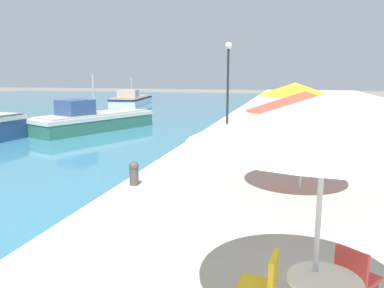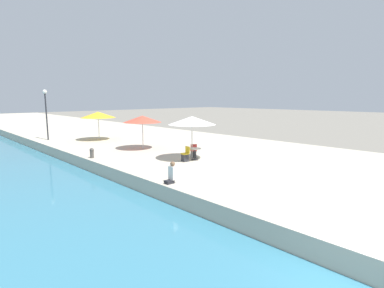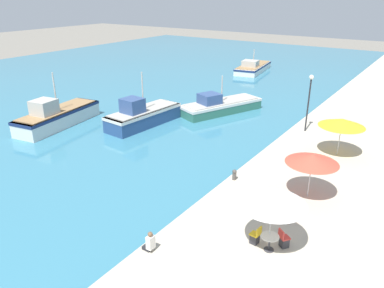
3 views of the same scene
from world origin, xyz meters
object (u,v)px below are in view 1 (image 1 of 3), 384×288
object	(u,v)px
mooring_bollard	(134,172)
lamppost	(228,71)
cafe_umbrella_white	(305,101)
cafe_umbrella_pink	(325,119)
fishing_boat_distant	(131,99)
fishing_boat_far	(93,120)
cafe_umbrella_striped	(295,89)

from	to	relation	value
mooring_bollard	lamppost	world-z (taller)	lamppost
cafe_umbrella_white	cafe_umbrella_pink	bearing A→B (deg)	-89.85
fishing_boat_distant	mooring_bollard	distance (m)	36.79
cafe_umbrella_pink	fishing_boat_far	bearing A→B (deg)	125.60
fishing_boat_far	fishing_boat_distant	distance (m)	21.40
fishing_boat_distant	cafe_umbrella_pink	distance (m)	43.08
mooring_bollard	fishing_boat_distant	bearing A→B (deg)	113.80
fishing_boat_far	cafe_umbrella_striped	bearing A→B (deg)	-2.60
mooring_bollard	lamppost	xyz separation A→B (m)	(0.75, 10.70, 2.74)
cafe_umbrella_pink	cafe_umbrella_white	size ratio (longest dim) A/B	1.03
cafe_umbrella_white	mooring_bollard	xyz separation A→B (m)	(-4.29, -0.53, -1.93)
cafe_umbrella_pink	lamppost	xyz separation A→B (m)	(-3.55, 15.55, 0.63)
fishing_boat_distant	lamppost	world-z (taller)	lamppost
cafe_umbrella_pink	fishing_boat_distant	bearing A→B (deg)	116.44
cafe_umbrella_striped	lamppost	world-z (taller)	lamppost
lamppost	cafe_umbrella_white	bearing A→B (deg)	-70.83
cafe_umbrella_pink	cafe_umbrella_striped	xyz separation A→B (m)	(-0.18, 12.22, -0.15)
fishing_boat_far	lamppost	size ratio (longest dim) A/B	1.95
cafe_umbrella_pink	mooring_bollard	world-z (taller)	cafe_umbrella_pink
cafe_umbrella_white	cafe_umbrella_striped	xyz separation A→B (m)	(-0.16, 6.84, 0.04)
fishing_boat_distant	lamppost	bearing A→B (deg)	-64.58
cafe_umbrella_white	mooring_bollard	world-z (taller)	cafe_umbrella_white
fishing_boat_far	fishing_boat_distant	world-z (taller)	fishing_boat_far
fishing_boat_far	lamppost	world-z (taller)	lamppost
fishing_boat_distant	cafe_umbrella_striped	size ratio (longest dim) A/B	3.03
fishing_boat_far	cafe_umbrella_white	bearing A→B (deg)	-22.52
cafe_umbrella_striped	cafe_umbrella_white	bearing A→B (deg)	-88.65
cafe_umbrella_pink	lamppost	bearing A→B (deg)	102.86
fishing_boat_distant	lamppost	xyz separation A→B (m)	(15.60, -22.96, 3.19)
mooring_bollard	lamppost	size ratio (longest dim) A/B	0.14
cafe_umbrella_white	fishing_boat_far	bearing A→B (deg)	135.53
lamppost	cafe_umbrella_pink	bearing A→B (deg)	-77.14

